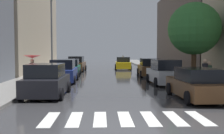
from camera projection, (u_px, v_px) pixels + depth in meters
The scene contains 18 objects.
ground_plane at pixel (109, 71), 32.67m from camera, with size 28.00×72.00×0.04m, color #353537.
sidewalk_left at pixel (54, 71), 32.42m from camera, with size 3.00×72.00×0.15m, color gray.
sidewalk_right at pixel (163, 70), 32.90m from camera, with size 3.00×72.00×0.15m, color gray.
crosswalk_stripes at pixel (125, 119), 9.77m from camera, with size 5.85×2.20×0.01m.
building_right_mid at pixel (196, 30), 34.07m from camera, with size 6.00×19.31×10.02m, color #564C47.
parked_car_left_nearest at pixel (46, 81), 14.56m from camera, with size 2.22×4.10×1.75m.
parked_car_left_second at pixel (63, 72), 20.92m from camera, with size 2.11×4.23×1.77m.
parked_car_left_third at pixel (70, 68), 26.39m from camera, with size 2.13×4.21×1.63m.
parked_car_left_fourth at pixel (77, 64), 32.15m from camera, with size 2.13×4.41×1.78m.
parked_car_right_nearest at pixel (196, 84), 13.71m from camera, with size 2.12×4.67×1.58m.
parked_car_right_second at pixel (165, 73), 19.71m from camera, with size 2.21×4.18×1.81m.
parked_car_right_third at pixel (150, 68), 26.17m from camera, with size 2.29×4.80×1.71m.
taxi_midroad at pixel (123, 64), 35.37m from camera, with size 2.21×4.52×1.81m.
pedestrian_foreground at pixel (209, 74), 17.25m from camera, with size 0.36×0.36×1.61m.
pedestrian_near_tree at pixel (32, 62), 18.47m from camera, with size 1.16×1.16×1.98m.
pedestrian_by_kerb at pixel (205, 73), 16.61m from camera, with size 0.36×0.36×1.77m.
street_tree_right at pixel (194, 29), 20.23m from camera, with size 3.89×3.89×5.87m.
lamp_post_left at pixel (52, 29), 25.58m from camera, with size 0.60×0.28×7.65m.
Camera 1 is at (-0.83, -8.57, 2.45)m, focal length 43.73 mm.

